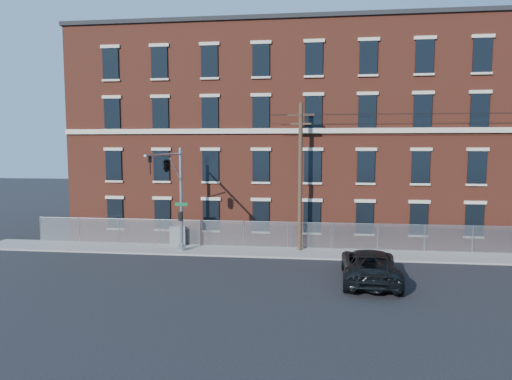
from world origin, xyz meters
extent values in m
plane|color=black|center=(0.00, 0.00, 0.00)|extent=(140.00, 140.00, 0.00)
cube|color=gray|center=(12.00, 5.00, 0.06)|extent=(65.00, 3.00, 0.12)
cube|color=maroon|center=(12.00, 14.00, 8.00)|extent=(55.00, 14.00, 16.00)
cube|color=black|center=(12.00, 14.00, 16.15)|extent=(55.30, 14.30, 0.30)
cube|color=beige|center=(12.00, 6.92, 8.30)|extent=(55.00, 0.18, 0.35)
cube|color=black|center=(-11.83, 6.94, 2.20)|extent=(1.20, 0.10, 2.20)
cube|color=black|center=(-11.83, 6.94, 5.80)|extent=(1.20, 0.10, 2.20)
cube|color=black|center=(-11.83, 6.94, 9.60)|extent=(1.20, 0.10, 2.20)
cube|color=black|center=(-11.83, 6.94, 13.20)|extent=(1.20, 0.10, 2.20)
cube|color=black|center=(-8.17, 6.94, 2.20)|extent=(1.20, 0.10, 2.20)
cube|color=black|center=(-8.17, 6.94, 5.80)|extent=(1.20, 0.10, 2.20)
cube|color=black|center=(-8.17, 6.94, 9.60)|extent=(1.20, 0.10, 2.20)
cube|color=black|center=(-8.17, 6.94, 13.20)|extent=(1.20, 0.10, 2.20)
cube|color=black|center=(-4.50, 6.94, 2.20)|extent=(1.20, 0.10, 2.20)
cube|color=black|center=(-4.50, 6.94, 5.80)|extent=(1.20, 0.10, 2.20)
cube|color=black|center=(-4.50, 6.94, 9.60)|extent=(1.20, 0.10, 2.20)
cube|color=black|center=(-4.50, 6.94, 13.20)|extent=(1.20, 0.10, 2.20)
cube|color=black|center=(-0.83, 6.94, 2.20)|extent=(1.20, 0.10, 2.20)
cube|color=black|center=(-0.83, 6.94, 5.80)|extent=(1.20, 0.10, 2.20)
cube|color=black|center=(-0.83, 6.94, 9.60)|extent=(1.20, 0.10, 2.20)
cube|color=black|center=(-0.83, 6.94, 13.20)|extent=(1.20, 0.10, 2.20)
cube|color=black|center=(2.83, 6.94, 2.20)|extent=(1.20, 0.10, 2.20)
cube|color=black|center=(2.83, 6.94, 5.80)|extent=(1.20, 0.10, 2.20)
cube|color=black|center=(2.83, 6.94, 9.60)|extent=(1.20, 0.10, 2.20)
cube|color=black|center=(2.83, 6.94, 13.20)|extent=(1.20, 0.10, 2.20)
cube|color=black|center=(6.50, 6.94, 2.20)|extent=(1.20, 0.10, 2.20)
cube|color=black|center=(6.50, 6.94, 5.80)|extent=(1.20, 0.10, 2.20)
cube|color=black|center=(6.50, 6.94, 9.60)|extent=(1.20, 0.10, 2.20)
cube|color=black|center=(6.50, 6.94, 13.20)|extent=(1.20, 0.10, 2.20)
cube|color=black|center=(10.17, 6.94, 2.20)|extent=(1.20, 0.10, 2.20)
cube|color=black|center=(10.17, 6.94, 5.80)|extent=(1.20, 0.10, 2.20)
cube|color=black|center=(10.17, 6.94, 9.60)|extent=(1.20, 0.10, 2.20)
cube|color=black|center=(10.17, 6.94, 13.20)|extent=(1.20, 0.10, 2.20)
cube|color=black|center=(13.83, 6.94, 2.20)|extent=(1.20, 0.10, 2.20)
cube|color=black|center=(13.83, 6.94, 5.80)|extent=(1.20, 0.10, 2.20)
cube|color=black|center=(13.83, 6.94, 9.60)|extent=(1.20, 0.10, 2.20)
cube|color=black|center=(13.83, 6.94, 13.20)|extent=(1.20, 0.10, 2.20)
cube|color=#A5A8AD|center=(12.00, 6.30, 1.02)|extent=(59.00, 0.02, 1.80)
cylinder|color=#9EA0A5|center=(12.00, 6.30, 1.92)|extent=(59.00, 0.04, 0.04)
cylinder|color=#9EA0A5|center=(-17.50, 6.30, 1.02)|extent=(0.06, 0.06, 1.85)
cylinder|color=#9EA0A5|center=(-14.39, 6.30, 1.02)|extent=(0.06, 0.06, 1.85)
cylinder|color=#9EA0A5|center=(-11.29, 6.30, 1.02)|extent=(0.06, 0.06, 1.85)
cylinder|color=#9EA0A5|center=(-8.18, 6.30, 1.02)|extent=(0.06, 0.06, 1.85)
cylinder|color=#9EA0A5|center=(-5.08, 6.30, 1.02)|extent=(0.06, 0.06, 1.85)
cylinder|color=#9EA0A5|center=(-1.97, 6.30, 1.02)|extent=(0.06, 0.06, 1.85)
cylinder|color=#9EA0A5|center=(1.13, 6.30, 1.02)|extent=(0.06, 0.06, 1.85)
cylinder|color=#9EA0A5|center=(4.24, 6.30, 1.02)|extent=(0.06, 0.06, 1.85)
cylinder|color=#9EA0A5|center=(7.34, 6.30, 1.02)|extent=(0.06, 0.06, 1.85)
cylinder|color=#9EA0A5|center=(10.45, 6.30, 1.02)|extent=(0.06, 0.06, 1.85)
cylinder|color=#9EA0A5|center=(13.55, 6.30, 1.02)|extent=(0.06, 0.06, 1.85)
cylinder|color=#9EA0A5|center=(-6.00, 4.50, 3.62)|extent=(0.22, 0.22, 7.00)
cylinder|color=#9EA0A5|center=(-6.00, 4.50, 0.32)|extent=(0.50, 0.50, 0.40)
cylinder|color=#9EA0A5|center=(-6.00, 1.25, 6.72)|extent=(0.14, 6.50, 0.14)
cylinder|color=#9EA0A5|center=(-6.00, 3.30, 5.72)|extent=(0.08, 2.18, 1.56)
cube|color=#0C592D|center=(-5.95, 4.35, 3.32)|extent=(0.90, 0.03, 0.22)
cube|color=black|center=(-6.00, 4.25, 2.52)|extent=(0.25, 0.25, 0.60)
imported|color=black|center=(-6.00, -1.30, 6.17)|extent=(0.16, 0.20, 1.00)
imported|color=black|center=(-6.00, 1.50, 6.17)|extent=(0.53, 2.48, 1.00)
cylinder|color=#463323|center=(2.00, 5.60, 5.12)|extent=(0.28, 0.28, 10.00)
cube|color=#463323|center=(2.00, 5.60, 9.32)|extent=(1.80, 0.12, 0.12)
cube|color=#463323|center=(2.00, 5.60, 8.72)|extent=(1.40, 0.12, 0.12)
imported|color=black|center=(5.87, -0.75, 0.87)|extent=(3.20, 6.37, 1.73)
cube|color=slate|center=(-6.76, 6.00, 0.80)|extent=(1.20, 0.84, 1.36)
camera|label=1|loc=(2.63, -24.63, 7.20)|focal=31.26mm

